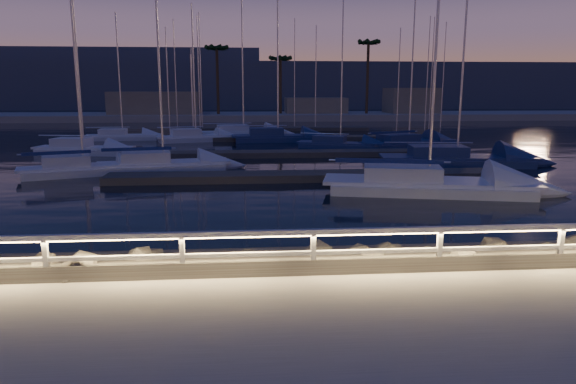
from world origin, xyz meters
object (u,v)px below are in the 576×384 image
Objects in this scene: sailboat_h at (453,158)px; sailboat_i at (194,137)px; sailboat_g at (338,144)px; sailboat_n at (121,136)px; sailboat_f at (160,164)px; sailboat_a at (80,168)px; sailboat_k at (241,132)px; sailboat_j at (276,137)px; sailboat_l at (406,142)px; guard_rail at (396,239)px; sailboat_d at (423,183)px; sailboat_e at (82,148)px.

sailboat_i is at bearing 144.60° from sailboat_h.
sailboat_i is (-12.57, 6.69, 0.05)m from sailboat_g.
sailboat_g reaches higher than sailboat_n.
sailboat_n is (-6.98, 19.92, -0.03)m from sailboat_f.
sailboat_k is at bearing 49.42° from sailboat_a.
sailboat_j is 15.11m from sailboat_n.
sailboat_l reaches higher than sailboat_k.
guard_rail is 3.35× the size of sailboat_f.
sailboat_a is at bearing -120.78° from sailboat_i.
sailboat_d reaches higher than sailboat_n.
sailboat_k reaches higher than guard_rail.
sailboat_g is 14.18m from sailboat_k.
sailboat_a is 25.58m from sailboat_k.
sailboat_f is 1.08× the size of sailboat_g.
sailboat_n is at bearing 139.46° from sailboat_d.
sailboat_h reaches higher than sailboat_f.
guard_rail is at bearing -75.14° from sailboat_a.
sailboat_e is at bearing -140.13° from sailboat_k.
sailboat_k is (4.66, 22.80, 0.01)m from sailboat_f.
sailboat_d reaches higher than sailboat_e.
sailboat_d is (4.86, 12.06, -0.91)m from guard_rail.
sailboat_h is 19.51m from sailboat_j.
sailboat_f reaches higher than guard_rail.
sailboat_i is at bearing 173.03° from sailboat_j.
sailboat_l reaches higher than sailboat_j.
sailboat_i is (-18.24, 16.96, -0.01)m from sailboat_h.
sailboat_e is 11.15m from sailboat_n.
sailboat_d reaches higher than sailboat_j.
sailboat_i is 0.85× the size of sailboat_l.
sailboat_l is at bearing -36.46° from sailboat_i.
sailboat_f is at bearing -116.08° from sailboat_g.
sailboat_j is at bearing 91.16° from guard_rail.
sailboat_h is (9.81, 20.67, -0.91)m from guard_rail.
sailboat_f is 0.89× the size of sailboat_l.
sailboat_i is at bearing 130.32° from sailboat_d.
sailboat_a is 10.36m from sailboat_e.
sailboat_l is (18.49, -6.40, -0.02)m from sailboat_i.
sailboat_i is at bearing -141.76° from sailboat_k.
sailboat_h is at bearing -60.10° from sailboat_j.
sailboat_f reaches higher than sailboat_n.
sailboat_a is at bearing 124.92° from guard_rail.
sailboat_a is at bearing -120.28° from sailboat_k.
sailboat_k is at bearing 117.94° from sailboat_j.
sailboat_f is at bearing -108.11° from sailboat_i.
guard_rail is at bearing -50.18° from sailboat_e.
sailboat_e reaches higher than sailboat_g.
sailboat_a is 4.46m from sailboat_f.
sailboat_j is (-4.89, 6.14, 0.07)m from sailboat_g.
guard_rail is 13.03m from sailboat_d.
sailboat_n reaches higher than guard_rail.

